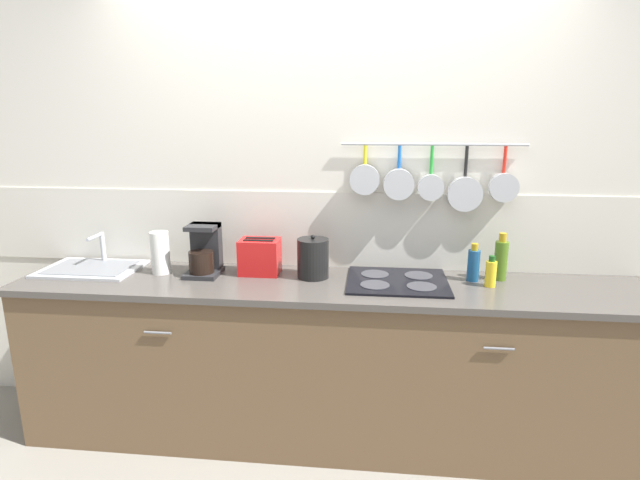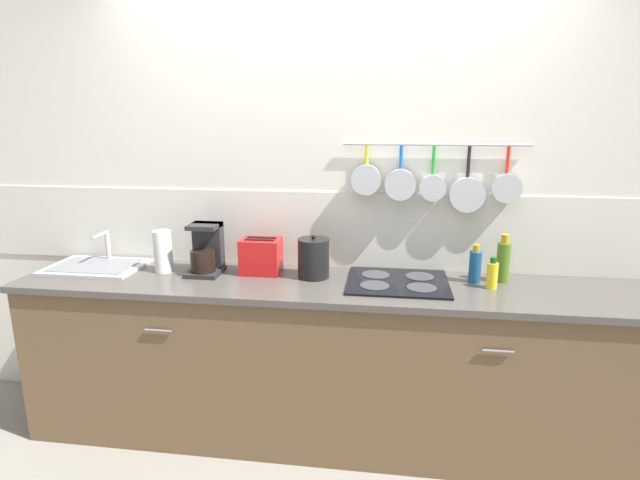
{
  "view_description": "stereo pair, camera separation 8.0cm",
  "coord_description": "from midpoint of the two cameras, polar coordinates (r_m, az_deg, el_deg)",
  "views": [
    {
      "loc": [
        0.23,
        -2.49,
        1.77
      ],
      "look_at": [
        -0.04,
        0.0,
        1.15
      ],
      "focal_mm": 28.0,
      "sensor_mm": 36.0,
      "label": 1
    },
    {
      "loc": [
        0.3,
        -2.48,
        1.77
      ],
      "look_at": [
        -0.04,
        0.0,
        1.15
      ],
      "focal_mm": 28.0,
      "sensor_mm": 36.0,
      "label": 2
    }
  ],
  "objects": [
    {
      "name": "cooktop",
      "position": [
        2.68,
        9.72,
        -4.75
      ],
      "size": [
        0.53,
        0.46,
        0.01
      ],
      "color": "black",
      "rests_on": "countertop"
    },
    {
      "name": "countertop",
      "position": [
        2.65,
        1.76,
        -5.31
      ],
      "size": [
        3.35,
        0.59,
        0.03
      ],
      "color": "#4C4742",
      "rests_on": "cabinet_base"
    },
    {
      "name": "cabinet_base",
      "position": [
        2.83,
        1.69,
        -14.13
      ],
      "size": [
        3.31,
        0.57,
        0.88
      ],
      "color": "brown",
      "rests_on": "ground_plane"
    },
    {
      "name": "sink_basin",
      "position": [
        3.17,
        -23.51,
        -2.65
      ],
      "size": [
        0.53,
        0.38,
        0.19
      ],
      "color": "#B7BABF",
      "rests_on": "countertop"
    },
    {
      "name": "bottle_sesame_oil",
      "position": [
        2.82,
        20.97,
        -2.25
      ],
      "size": [
        0.07,
        0.07,
        0.26
      ],
      "color": "#4C721E",
      "rests_on": "countertop"
    },
    {
      "name": "wall_back",
      "position": [
        2.88,
        2.6,
        3.91
      ],
      "size": [
        7.2,
        0.16,
        2.6
      ],
      "color": "silver",
      "rests_on": "ground_plane"
    },
    {
      "name": "paper_towel_roll",
      "position": [
        2.93,
        -16.77,
        -1.25
      ],
      "size": [
        0.1,
        0.1,
        0.24
      ],
      "color": "white",
      "rests_on": "countertop"
    },
    {
      "name": "kettle",
      "position": [
        2.71,
        0.1,
        -2.09
      ],
      "size": [
        0.17,
        0.17,
        0.24
      ],
      "color": "black",
      "rests_on": "countertop"
    },
    {
      "name": "bottle_vinegar",
      "position": [
        2.77,
        18.1,
        -2.83
      ],
      "size": [
        0.06,
        0.06,
        0.2
      ],
      "color": "navy",
      "rests_on": "countertop"
    },
    {
      "name": "coffee_maker",
      "position": [
        2.85,
        -12.1,
        -1.39
      ],
      "size": [
        0.18,
        0.21,
        0.28
      ],
      "color": "#262628",
      "rests_on": "countertop"
    },
    {
      "name": "toaster",
      "position": [
        2.8,
        -5.94,
        -1.83
      ],
      "size": [
        0.24,
        0.16,
        0.2
      ],
      "color": "red",
      "rests_on": "countertop"
    },
    {
      "name": "bottle_hot_sauce",
      "position": [
        2.7,
        19.89,
        -3.75
      ],
      "size": [
        0.06,
        0.06,
        0.16
      ],
      "color": "yellow",
      "rests_on": "countertop"
    },
    {
      "name": "ground_plane",
      "position": [
        3.07,
        1.62,
        -21.44
      ],
      "size": [
        12.0,
        12.0,
        0.0
      ],
      "primitive_type": "plane",
      "color": "gray"
    }
  ]
}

